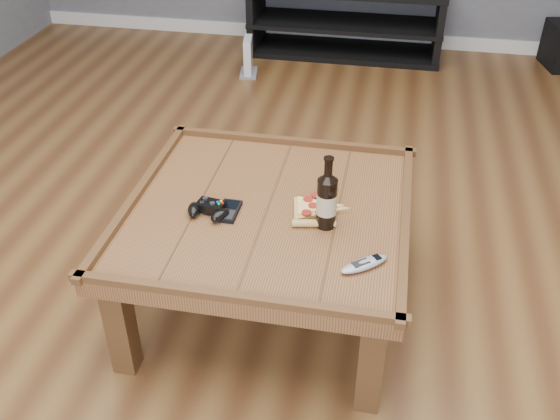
% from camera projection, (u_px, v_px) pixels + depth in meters
% --- Properties ---
extents(ground, '(6.00, 6.00, 0.00)m').
position_uv_depth(ground, '(269.00, 301.00, 2.48)').
color(ground, '#4C2C15').
rests_on(ground, ground).
extents(baseboard, '(5.00, 0.02, 0.10)m').
position_uv_depth(baseboard, '(347.00, 36.00, 4.86)').
color(baseboard, silver).
rests_on(baseboard, ground).
extents(coffee_table, '(1.03, 1.03, 0.48)m').
position_uv_depth(coffee_table, '(268.00, 222.00, 2.26)').
color(coffee_table, '#522A17').
rests_on(coffee_table, ground).
extents(media_console, '(1.40, 0.45, 0.50)m').
position_uv_depth(media_console, '(345.00, 21.00, 4.56)').
color(media_console, black).
rests_on(media_console, ground).
extents(beer_bottle, '(0.07, 0.07, 0.27)m').
position_uv_depth(beer_bottle, '(327.00, 199.00, 2.08)').
color(beer_bottle, black).
rests_on(beer_bottle, coffee_table).
extents(game_controller, '(0.17, 0.12, 0.05)m').
position_uv_depth(game_controller, '(209.00, 210.00, 2.18)').
color(game_controller, black).
rests_on(game_controller, coffee_table).
extents(pizza_slice, '(0.21, 0.29, 0.03)m').
position_uv_depth(pizza_slice, '(313.00, 210.00, 2.20)').
color(pizza_slice, tan).
rests_on(pizza_slice, coffee_table).
extents(smartphone, '(0.07, 0.13, 0.02)m').
position_uv_depth(smartphone, '(229.00, 211.00, 2.20)').
color(smartphone, black).
rests_on(smartphone, coffee_table).
extents(remote_control, '(0.17, 0.15, 0.02)m').
position_uv_depth(remote_control, '(364.00, 264.00, 1.95)').
color(remote_control, gray).
rests_on(remote_control, coffee_table).
extents(game_console, '(0.14, 0.22, 0.26)m').
position_uv_depth(game_console, '(248.00, 58.00, 4.31)').
color(game_console, gray).
rests_on(game_console, ground).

